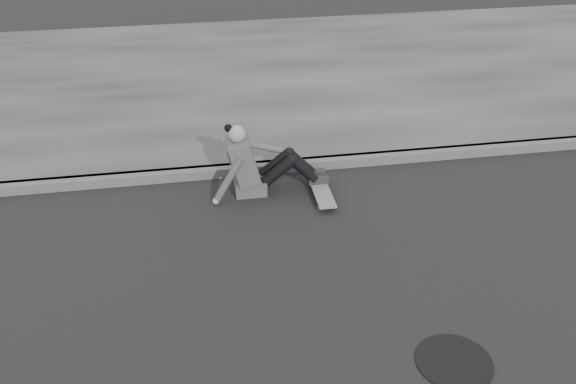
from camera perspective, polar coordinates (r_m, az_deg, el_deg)
name	(u,v)px	position (r m, az deg, el deg)	size (l,w,h in m)	color
ground	(324,309)	(5.91, 3.21, -10.33)	(80.00, 80.00, 0.00)	black
curb	(280,166)	(7.95, -0.71, 2.30)	(24.00, 0.16, 0.12)	#545454
sidewalk	(252,78)	(10.67, -3.24, 10.11)	(24.00, 6.00, 0.12)	#3D3D3D
manhole	(454,362)	(5.60, 14.56, -14.42)	(0.63, 0.63, 0.01)	black
skateboard	(321,191)	(7.43, 2.98, 0.09)	(0.20, 0.78, 0.09)	#A4A49F
seated_woman	(255,164)	(7.39, -2.94, 2.50)	(1.38, 0.46, 0.88)	#49494B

